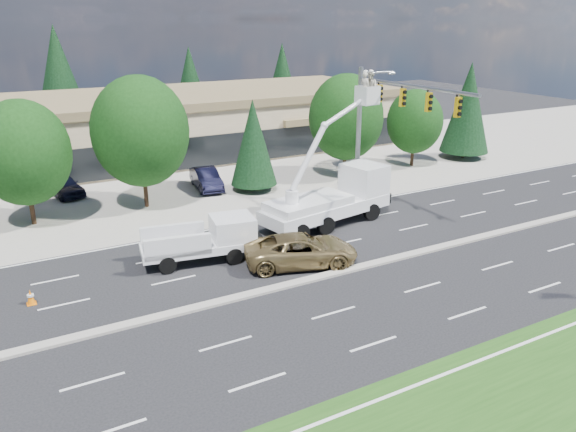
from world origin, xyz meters
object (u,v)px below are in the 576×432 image
utility_pickup (207,244)px  minivan (301,250)px  signal_mast (380,118)px  bucket_truck (338,191)px

utility_pickup → minivan: size_ratio=1.06×
utility_pickup → minivan: 4.92m
signal_mast → utility_pickup: 13.91m
utility_pickup → bucket_truck: (9.21, 1.65, 1.07)m
signal_mast → bucket_truck: bucket_truck is taller
signal_mast → bucket_truck: 5.41m
utility_pickup → minivan: bearing=-25.9°
bucket_truck → minivan: 7.01m
signal_mast → bucket_truck: bearing=-169.0°
minivan → signal_mast: bearing=-40.6°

